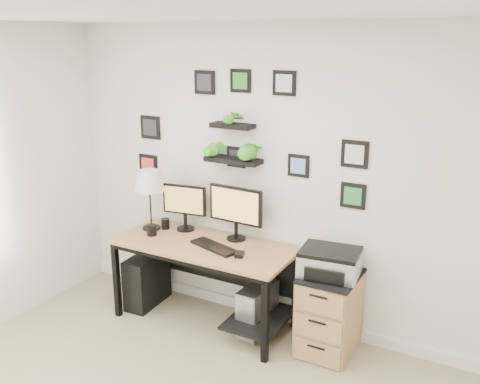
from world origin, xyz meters
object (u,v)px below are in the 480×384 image
Objects in this scene: monitor_right at (236,209)px; pc_tower_black at (147,279)px; table_lamp at (149,182)px; desk at (210,256)px; pc_tower_grey at (257,309)px; file_cabinet at (329,313)px; mug at (152,230)px; monitor_left at (185,204)px; printer at (330,262)px.

pc_tower_black is (-0.86, -0.20, -0.79)m from monitor_right.
desk is at bearing -3.77° from table_lamp.
pc_tower_grey is 0.65m from file_cabinet.
pc_tower_black is at bearing 152.68° from mug.
monitor_left is at bearing 22.69° from table_lamp.
desk is at bearing -176.68° from printer.
monitor_left reaches higher than pc_tower_grey.
desk is 3.62× the size of pc_tower_grey.
printer is (0.91, -0.12, -0.26)m from monitor_right.
mug is 0.15× the size of file_cabinet.
monitor_left is 0.87× the size of pc_tower_black.
mug is 0.58m from pc_tower_black.
monitor_right is at bearing 1.46° from monitor_left.
printer is (1.74, 0.02, -0.43)m from table_lamp.
pc_tower_black is at bearing -177.61° from file_cabinet.
monitor_right is 0.78× the size of file_cabinet.
desk reaches higher than pc_tower_black.
pc_tower_black is 1.79m from file_cabinet.
pc_tower_black is 1.01× the size of printer.
printer is (0.62, 0.03, 0.56)m from pc_tower_grey.
table_lamp is at bearing -157.31° from monitor_left.
monitor_left is 0.83× the size of monitor_right.
desk is 15.95× the size of mug.
file_cabinet is at bearing 0.47° from table_lamp.
table_lamp is 1.14× the size of printer.
file_cabinet is at bearing -4.27° from monitor_left.
pc_tower_grey is at bearing 7.08° from mug.
pc_tower_black is at bearing -177.45° from printer.
desk is 1.09m from printer.
monitor_left reaches higher than mug.
table_lamp reaches higher than file_cabinet.
mug is 1.64m from printer.
pc_tower_black reaches higher than pc_tower_grey.
pc_tower_black is 1.85m from printer.
pc_tower_black is at bearing -177.51° from pc_tower_grey.
file_cabinet is at bearing -1.50° from pc_tower_black.
file_cabinet is at bearing 5.22° from mug.
desk is 0.48m from monitor_right.
printer is at bearing -7.37° from monitor_right.
mug reaches higher than file_cabinet.
desk is at bearing -176.95° from file_cabinet.
pc_tower_grey is 0.90× the size of printer.
file_cabinet is (1.46, -0.11, -0.67)m from monitor_left.
monitor_right is 1.17m from file_cabinet.
monitor_left is 1.15m from pc_tower_grey.
monitor_right is at bearing 20.89° from mug.
monitor_right is 0.85m from table_lamp.
pc_tower_grey is at bearing -26.39° from monitor_right.
pc_tower_grey is 0.84m from printer.
table_lamp is at bearing 179.48° from pc_tower_grey.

